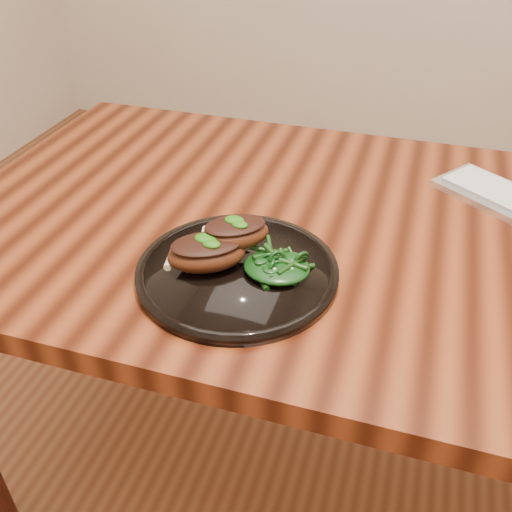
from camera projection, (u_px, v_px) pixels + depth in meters
The scene contains 6 objects.
desk at pixel (396, 275), 1.00m from camera, with size 1.60×0.80×0.75m.
plate at pixel (237, 271), 0.86m from camera, with size 0.30×0.30×0.02m.
lamb_chop_front at pixel (206, 252), 0.84m from camera, with size 0.14×0.12×0.05m.
lamb_chop_back at pixel (235, 232), 0.86m from camera, with size 0.12×0.11×0.05m.
herb_smear at pixel (228, 239), 0.91m from camera, with size 0.08×0.05×0.00m, color #114807.
greens_heap at pixel (277, 263), 0.83m from camera, with size 0.10×0.09×0.04m.
Camera 1 is at (0.00, -0.83, 1.28)m, focal length 40.00 mm.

